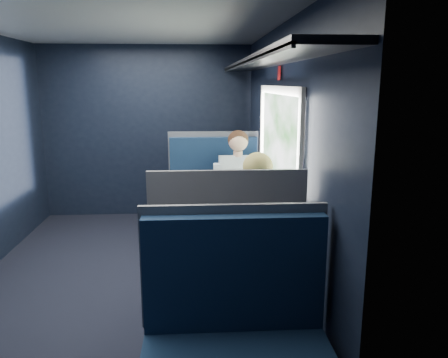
{
  "coord_description": "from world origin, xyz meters",
  "views": [
    {
      "loc": [
        0.65,
        -3.87,
        1.81
      ],
      "look_at": [
        0.9,
        0.0,
        0.95
      ],
      "focal_mm": 35.0,
      "sensor_mm": 36.0,
      "label": 1
    }
  ],
  "objects": [
    {
      "name": "seat_bay_near",
      "position": [
        0.84,
        0.87,
        0.42
      ],
      "size": [
        1.04,
        0.62,
        1.26
      ],
      "color": "#0C1D37",
      "rests_on": "ground"
    },
    {
      "name": "laptop",
      "position": [
        1.26,
        0.04,
        0.8
      ],
      "size": [
        0.31,
        0.35,
        0.22
      ],
      "color": "silver",
      "rests_on": "table"
    },
    {
      "name": "papers",
      "position": [
        1.07,
        0.01,
        0.74
      ],
      "size": [
        0.56,
        0.76,
        0.01
      ],
      "primitive_type": "cube",
      "rotation": [
        0.0,
        0.0,
        0.08
      ],
      "color": "white",
      "rests_on": "table"
    },
    {
      "name": "bottle_small",
      "position": [
        1.27,
        0.19,
        0.83
      ],
      "size": [
        0.06,
        0.06,
        0.2
      ],
      "color": "silver",
      "rests_on": "table"
    },
    {
      "name": "cup",
      "position": [
        1.3,
        0.44,
        0.78
      ],
      "size": [
        0.06,
        0.06,
        0.08
      ],
      "primitive_type": "cylinder",
      "color": "white",
      "rests_on": "table"
    },
    {
      "name": "table",
      "position": [
        1.03,
        0.0,
        0.66
      ],
      "size": [
        0.62,
        1.0,
        0.74
      ],
      "color": "#54565E",
      "rests_on": "ground"
    },
    {
      "name": "woman",
      "position": [
        1.1,
        -0.71,
        0.73
      ],
      "size": [
        0.53,
        0.56,
        1.32
      ],
      "color": "black",
      "rests_on": "ground"
    },
    {
      "name": "seat_bay_far",
      "position": [
        0.85,
        -0.87,
        0.41
      ],
      "size": [
        1.04,
        0.62,
        1.26
      ],
      "color": "#0C1D37",
      "rests_on": "ground"
    },
    {
      "name": "ground",
      "position": [
        0.0,
        0.0,
        -0.01
      ],
      "size": [
        2.8,
        4.2,
        0.01
      ],
      "primitive_type": "cube",
      "color": "black"
    },
    {
      "name": "man",
      "position": [
        1.1,
        0.7,
        0.72
      ],
      "size": [
        0.53,
        0.56,
        1.32
      ],
      "color": "black",
      "rests_on": "ground"
    },
    {
      "name": "room_shell",
      "position": [
        0.02,
        0.0,
        1.48
      ],
      "size": [
        3.0,
        4.4,
        2.4
      ],
      "color": "black",
      "rests_on": "ground"
    },
    {
      "name": "seat_row_front",
      "position": [
        0.85,
        1.8,
        0.41
      ],
      "size": [
        1.04,
        0.51,
        1.16
      ],
      "color": "#0C1D37",
      "rests_on": "ground"
    },
    {
      "name": "seat_row_back",
      "position": [
        0.85,
        -1.8,
        0.41
      ],
      "size": [
        1.04,
        0.51,
        1.16
      ],
      "color": "#0C1D37",
      "rests_on": "ground"
    }
  ]
}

